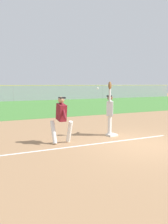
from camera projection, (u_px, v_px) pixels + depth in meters
ground_plane at (143, 145)px, 8.66m from camera, size 77.29×77.29×0.00m
outfield_grass at (30, 107)px, 23.43m from camera, size 53.10×17.00×0.01m
chalk_foul_line at (21, 153)px, 7.63m from camera, size 12.00×0.17×0.01m
first_base at (112, 135)px, 10.19m from camera, size 0.38×0.38×0.08m
fielder at (110, 109)px, 10.18m from camera, size 0.61×0.79×2.28m
runner at (61, 117)px, 8.82m from camera, size 0.71×0.84×1.72m
baseball at (98, 88)px, 10.09m from camera, size 0.07×0.07×0.07m
outfield_fence at (13, 93)px, 30.87m from camera, size 53.18×0.08×2.03m
parked_car_white at (17, 95)px, 34.36m from camera, size 4.48×2.28×1.25m
parked_car_black at (56, 94)px, 37.09m from camera, size 4.58×2.48×1.25m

